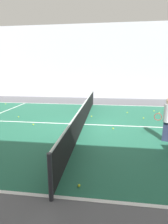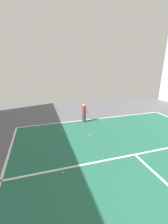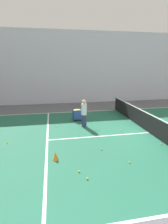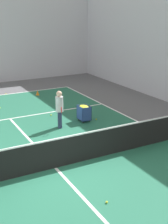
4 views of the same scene
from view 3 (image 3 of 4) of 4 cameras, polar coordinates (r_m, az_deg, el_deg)
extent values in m
plane|color=#5B5B60|center=(10.62, 20.40, -6.34)|extent=(31.65, 31.65, 0.00)
cube|color=#23664C|center=(10.62, 20.40, -6.34)|extent=(10.53, 20.55, 0.00)
cube|color=white|center=(15.14, 10.34, 0.68)|extent=(0.10, 20.55, 0.00)
cube|color=white|center=(9.20, -11.91, -8.99)|extent=(10.53, 0.10, 0.00)
cube|color=white|center=(10.62, 20.41, -6.32)|extent=(0.10, 11.30, 0.00)
cube|color=silver|center=(18.10, 6.71, 14.11)|extent=(0.15, 27.95, 6.85)
cylinder|color=#2D2D33|center=(15.10, 10.30, 2.75)|extent=(0.10, 0.10, 1.08)
cube|color=black|center=(10.45, 20.67, -3.65)|extent=(10.63, 0.03, 1.01)
cube|color=white|center=(10.30, 20.94, -0.84)|extent=(10.63, 0.04, 0.05)
cube|color=#2D3351|center=(10.80, 0.00, -2.84)|extent=(0.24, 0.31, 0.77)
cylinder|color=silver|center=(10.60, 0.00, 0.89)|extent=(0.43, 0.43, 0.68)
sphere|color=beige|center=(10.49, 0.00, 3.37)|extent=(0.26, 0.26, 0.26)
torus|color=#B22D2D|center=(10.65, 1.90, 0.01)|extent=(0.11, 0.28, 0.28)
cube|color=#2D478C|center=(12.12, -2.19, -2.17)|extent=(0.48, 0.63, 0.02)
cube|color=#2D478C|center=(12.07, -0.78, -0.61)|extent=(0.48, 0.02, 0.65)
cube|color=#2D478C|center=(11.99, -3.64, -0.75)|extent=(0.48, 0.02, 0.65)
cube|color=#2D478C|center=(11.81, -2.04, -0.98)|extent=(0.02, 0.63, 0.65)
cube|color=#2D478C|center=(12.24, -2.36, -0.40)|extent=(0.02, 0.63, 0.65)
ellipsoid|color=yellow|center=(11.96, -2.22, 0.54)|extent=(0.44, 0.59, 0.16)
cylinder|color=black|center=(12.01, -1.04, -2.60)|extent=(0.05, 0.05, 0.11)
cylinder|color=black|center=(12.33, -1.29, -2.14)|extent=(0.05, 0.05, 0.11)
cylinder|color=black|center=(11.95, -3.11, -2.72)|extent=(0.05, 0.05, 0.11)
cylinder|color=black|center=(12.27, -3.31, -2.25)|extent=(0.05, 0.05, 0.11)
cone|color=orange|center=(7.33, -9.27, -13.96)|extent=(0.23, 0.23, 0.35)
sphere|color=yellow|center=(14.59, 9.00, 0.33)|extent=(0.07, 0.07, 0.07)
sphere|color=yellow|center=(7.33, 14.62, -15.52)|extent=(0.07, 0.07, 0.07)
sphere|color=yellow|center=(9.32, 23.81, -9.49)|extent=(0.07, 0.07, 0.07)
sphere|color=yellow|center=(6.25, 1.08, -20.89)|extent=(0.07, 0.07, 0.07)
sphere|color=yellow|center=(9.44, -23.78, -9.17)|extent=(0.07, 0.07, 0.07)
sphere|color=yellow|center=(6.58, -1.67, -18.83)|extent=(0.07, 0.07, 0.07)
sphere|color=yellow|center=(12.72, -1.92, -1.69)|extent=(0.07, 0.07, 0.07)
sphere|color=yellow|center=(11.00, -9.07, -4.60)|extent=(0.07, 0.07, 0.07)
sphere|color=yellow|center=(8.10, 5.72, -11.94)|extent=(0.07, 0.07, 0.07)
sphere|color=yellow|center=(10.44, 12.01, -5.86)|extent=(0.07, 0.07, 0.07)
camera|label=1|loc=(17.38, 3.57, 11.69)|focal=28.00mm
camera|label=2|loc=(13.68, 17.15, 14.72)|focal=24.00mm
camera|label=4|loc=(14.89, 62.56, 12.62)|focal=50.00mm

